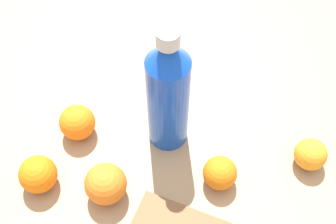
% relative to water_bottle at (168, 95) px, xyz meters
% --- Properties ---
extents(ground_plane, '(2.40, 2.40, 0.00)m').
position_rel_water_bottle_xyz_m(ground_plane, '(0.03, 0.05, -0.13)').
color(ground_plane, '#9E7F60').
extents(water_bottle, '(0.08, 0.08, 0.29)m').
position_rel_water_bottle_xyz_m(water_bottle, '(0.00, 0.00, 0.00)').
color(water_bottle, blue).
rests_on(water_bottle, ground_plane).
extents(orange_0, '(0.06, 0.06, 0.06)m').
position_rel_water_bottle_xyz_m(orange_0, '(0.08, 0.11, -0.10)').
color(orange_0, orange).
rests_on(orange_0, ground_plane).
extents(orange_1, '(0.07, 0.07, 0.07)m').
position_rel_water_bottle_xyz_m(orange_1, '(0.15, -0.20, -0.10)').
color(orange_1, orange).
rests_on(orange_1, ground_plane).
extents(orange_2, '(0.07, 0.07, 0.07)m').
position_rel_water_bottle_xyz_m(orange_2, '(0.03, -0.17, -0.10)').
color(orange_2, orange).
rests_on(orange_2, ground_plane).
extents(orange_3, '(0.08, 0.08, 0.08)m').
position_rel_water_bottle_xyz_m(orange_3, '(0.15, -0.08, -0.10)').
color(orange_3, orange).
rests_on(orange_3, ground_plane).
extents(orange_4, '(0.06, 0.06, 0.06)m').
position_rel_water_bottle_xyz_m(orange_4, '(0.00, 0.27, -0.10)').
color(orange_4, orange).
rests_on(orange_4, ground_plane).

